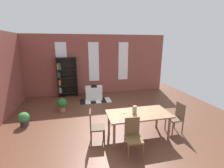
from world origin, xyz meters
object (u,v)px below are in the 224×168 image
object	(u,v)px
dining_table	(138,116)
potted_plant_by_shelf	(62,104)
dining_chair_near_left	(133,135)
armchair_white	(94,93)
vase_on_table	(135,110)
dining_chair_head_left	(95,126)
dining_chair_head_right	(177,117)
bookshelf_tall	(66,77)
potted_plant_corner	(24,119)

from	to	relation	value
dining_table	potted_plant_by_shelf	size ratio (longest dim) A/B	3.18
dining_chair_near_left	potted_plant_by_shelf	distance (m)	3.63
dining_table	armchair_white	xyz separation A→B (m)	(-0.94, 3.65, -0.40)
dining_table	potted_plant_by_shelf	xyz separation A→B (m)	(-2.36, 2.38, -0.35)
vase_on_table	dining_chair_head_left	distance (m)	1.22
dining_chair_head_right	armchair_white	distance (m)	4.27
dining_chair_head_right	armchair_white	xyz separation A→B (m)	(-2.22, 3.64, -0.23)
dining_table	potted_plant_by_shelf	world-z (taller)	dining_table
dining_chair_near_left	bookshelf_tall	xyz separation A→B (m)	(-1.87, 5.03, 0.53)
bookshelf_tall	armchair_white	world-z (taller)	bookshelf_tall
bookshelf_tall	vase_on_table	bearing A→B (deg)	-63.72
armchair_white	dining_chair_head_right	bearing A→B (deg)	-58.66
dining_table	dining_chair_head_right	xyz separation A→B (m)	(1.28, 0.01, -0.16)
potted_plant_corner	vase_on_table	bearing A→B (deg)	-22.98
potted_plant_by_shelf	dining_table	bearing A→B (deg)	-45.19
vase_on_table	armchair_white	xyz separation A→B (m)	(-0.81, 3.65, -0.60)
dining_table	vase_on_table	bearing A→B (deg)	-180.00
dining_chair_head_left	bookshelf_tall	bearing A→B (deg)	102.83
dining_chair_near_left	dining_chair_head_left	distance (m)	1.11
dining_chair_near_left	dining_chair_head_right	size ratio (longest dim) A/B	1.00
potted_plant_corner	dining_chair_near_left	bearing A→B (deg)	-34.23
dining_chair_near_left	dining_chair_head_left	size ratio (longest dim) A/B	1.00
bookshelf_tall	dining_table	bearing A→B (deg)	-62.44
potted_plant_corner	dining_table	bearing A→B (deg)	-22.26
dining_chair_head_right	potted_plant_by_shelf	bearing A→B (deg)	146.95
dining_table	bookshelf_tall	size ratio (longest dim) A/B	0.89
dining_table	potted_plant_by_shelf	bearing A→B (deg)	134.81
bookshelf_tall	potted_plant_by_shelf	size ratio (longest dim) A/B	3.58
dining_table	vase_on_table	size ratio (longest dim) A/B	7.85
dining_chair_near_left	dining_chair_head_right	bearing A→B (deg)	22.13
vase_on_table	potted_plant_by_shelf	xyz separation A→B (m)	(-2.24, 2.38, -0.55)
vase_on_table	bookshelf_tall	bearing A→B (deg)	116.28
dining_chair_head_left	dining_chair_head_right	world-z (taller)	same
dining_chair_head_left	potted_plant_by_shelf	bearing A→B (deg)	114.47
dining_table	bookshelf_tall	bearing A→B (deg)	117.56
dining_chair_near_left	vase_on_table	bearing A→B (deg)	67.51
dining_chair_near_left	potted_plant_by_shelf	xyz separation A→B (m)	(-1.96, 3.06, -0.18)
dining_chair_head_right	armchair_white	bearing A→B (deg)	121.34
vase_on_table	potted_plant_by_shelf	distance (m)	3.31
vase_on_table	potted_plant_corner	world-z (taller)	vase_on_table
bookshelf_tall	armchair_white	xyz separation A→B (m)	(1.34, -0.70, -0.76)
dining_chair_near_left	potted_plant_corner	xyz separation A→B (m)	(-3.12, 2.12, -0.26)
dining_chair_near_left	armchair_white	size ratio (longest dim) A/B	1.17
vase_on_table	bookshelf_tall	size ratio (longest dim) A/B	0.11
potted_plant_corner	dining_chair_head_left	bearing A→B (deg)	-32.63
dining_chair_near_left	dining_chair_head_left	bearing A→B (deg)	141.94
dining_chair_near_left	dining_chair_head_left	xyz separation A→B (m)	(-0.88, 0.69, 0.00)
dining_chair_head_left	armchair_white	world-z (taller)	dining_chair_head_left
dining_chair_near_left	potted_plant_corner	bearing A→B (deg)	145.77
dining_chair_head_left	dining_chair_head_right	xyz separation A→B (m)	(2.56, -0.00, 0.00)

